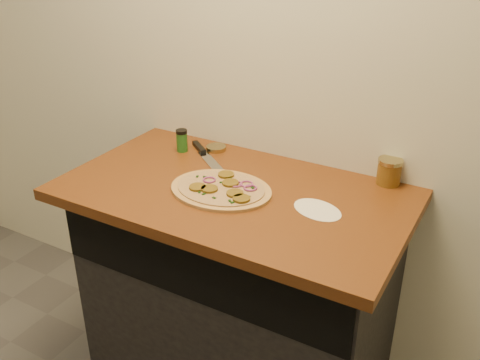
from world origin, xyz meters
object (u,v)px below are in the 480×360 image
Objects in this scene: pizza at (222,189)px; spice_shaker at (182,140)px; chefs_knife at (204,154)px; salsa_jar at (389,171)px.

spice_shaker is at bearing 145.56° from pizza.
spice_shaker reaches higher than chefs_knife.
salsa_jar is 1.04× the size of spice_shaker.
salsa_jar is at bearing 9.28° from chefs_knife.
pizza is at bearing -46.17° from chefs_knife.
pizza is 4.05× the size of spice_shaker.
spice_shaker is (-0.32, 0.22, 0.04)m from pizza.
pizza is 1.45× the size of chefs_knife.
salsa_jar is 0.80m from spice_shaker.
pizza is 0.31m from chefs_knife.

